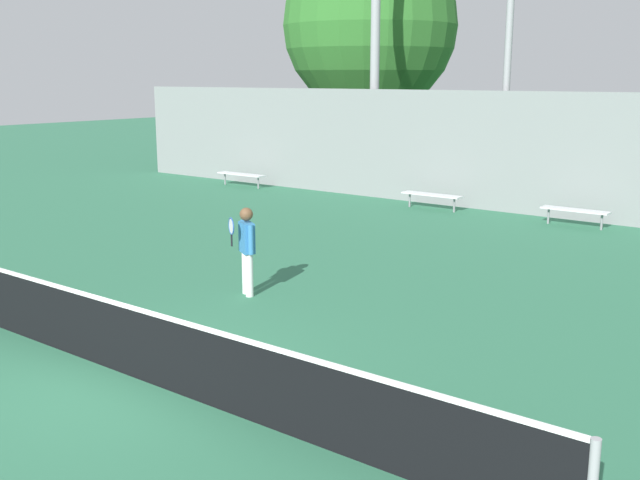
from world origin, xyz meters
TOP-DOWN VIEW (x-y plane):
  - ground_plane at (0.00, 0.00)m, footprint 100.00×100.00m
  - tennis_net at (0.00, 0.00)m, footprint 11.91×0.09m
  - tennis_player at (-1.46, 3.70)m, footprint 0.54×0.51m
  - bench_courtside_near at (1.05, 13.59)m, footprint 1.76×0.40m
  - bench_courtside_far at (-10.99, 13.59)m, footprint 2.04×0.40m
  - bench_adjacent_court at (-3.23, 13.59)m, footprint 1.88×0.40m
  - back_fence at (0.00, 14.53)m, footprint 33.20×0.06m
  - tree_green_broad at (-9.37, 19.31)m, footprint 6.79×6.79m

SIDE VIEW (x-z plane):
  - ground_plane at x=0.00m, z-range 0.00..0.00m
  - bench_courtside_near at x=1.05m, z-range 0.19..0.65m
  - bench_adjacent_court at x=-3.23m, z-range 0.19..0.66m
  - bench_courtside_far at x=-10.99m, z-range 0.19..0.66m
  - tennis_net at x=0.00m, z-range 0.01..0.99m
  - tennis_player at x=-1.46m, z-range 0.12..1.72m
  - back_fence at x=0.00m, z-range 0.00..3.48m
  - tree_green_broad at x=-9.37m, z-range 1.20..10.39m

